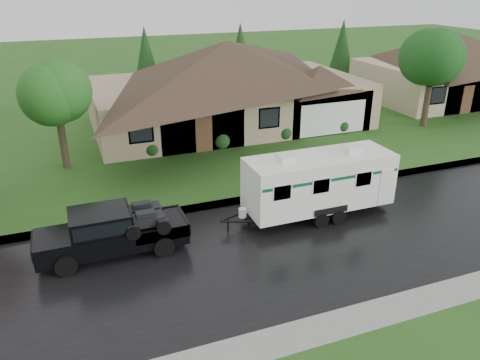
% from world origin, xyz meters
% --- Properties ---
extents(ground, '(140.00, 140.00, 0.00)m').
position_xyz_m(ground, '(0.00, 0.00, 0.00)').
color(ground, '#2B561B').
rests_on(ground, ground).
extents(road, '(140.00, 8.00, 0.01)m').
position_xyz_m(road, '(0.00, -2.00, 0.01)').
color(road, black).
rests_on(road, ground).
extents(curb, '(140.00, 0.50, 0.15)m').
position_xyz_m(curb, '(0.00, 2.25, 0.07)').
color(curb, gray).
rests_on(curb, ground).
extents(lawn, '(140.00, 26.00, 0.15)m').
position_xyz_m(lawn, '(0.00, 15.00, 0.07)').
color(lawn, '#2B561B').
rests_on(lawn, ground).
extents(house_main, '(19.44, 10.80, 6.90)m').
position_xyz_m(house_main, '(2.29, 13.84, 3.59)').
color(house_main, gray).
rests_on(house_main, lawn).
extents(house_neighbor, '(15.12, 9.72, 6.45)m').
position_xyz_m(house_neighbor, '(22.27, 14.34, 3.32)').
color(house_neighbor, '#BDB18C').
rests_on(house_neighbor, lawn).
extents(tree_left_green, '(3.36, 3.36, 5.56)m').
position_xyz_m(tree_left_green, '(-8.91, 9.27, 4.01)').
color(tree_left_green, '#382B1E').
rests_on(tree_left_green, lawn).
extents(tree_right_green, '(3.78, 3.78, 6.26)m').
position_xyz_m(tree_right_green, '(14.31, 8.50, 4.49)').
color(tree_right_green, '#382B1E').
rests_on(tree_right_green, lawn).
extents(shrub_row, '(13.60, 1.00, 1.00)m').
position_xyz_m(shrub_row, '(2.00, 9.30, 0.65)').
color(shrub_row, '#143814').
rests_on(shrub_row, lawn).
extents(pickup_truck, '(5.45, 2.07, 1.82)m').
position_xyz_m(pickup_truck, '(-7.68, -0.12, 0.97)').
color(pickup_truck, black).
rests_on(pickup_truck, ground).
extents(travel_trailer, '(6.72, 2.36, 3.02)m').
position_xyz_m(travel_trailer, '(1.12, -0.12, 1.60)').
color(travel_trailer, white).
rests_on(travel_trailer, ground).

